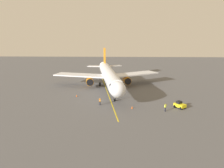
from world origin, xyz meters
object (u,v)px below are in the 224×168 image
Objects in this scene: tug_near_nose at (180,105)px; safety_cone_nose_right at (77,96)px; ground_crew_marshaller at (165,107)px; safety_cone_nose_left at (132,107)px; ground_crew_wing_walker at (100,101)px; airplane at (109,75)px.

tug_near_nose is 4.99× the size of safety_cone_nose_right.
safety_cone_nose_left is (6.78, -1.48, -0.61)m from ground_crew_marshaller.
ground_crew_wing_walker is 0.62× the size of tug_near_nose.
tug_near_nose is 10.44m from safety_cone_nose_left.
airplane is 14.66× the size of tug_near_nose.
ground_crew_wing_walker is 3.11× the size of safety_cone_nose_left.
airplane reaches higher than safety_cone_nose_right.
safety_cone_nose_right is (24.45, -7.75, -0.43)m from tug_near_nose.
tug_near_nose is (-3.62, -2.22, -0.18)m from ground_crew_marshaller.
ground_crew_wing_walker is at bearing -13.78° from ground_crew_marshaller.
airplane is at bearing -93.59° from ground_crew_wing_walker.
airplane is at bearing -71.77° from safety_cone_nose_left.
ground_crew_wing_walker is (14.00, -3.43, 0.00)m from ground_crew_marshaller.
safety_cone_nose_left is at bearing 148.86° from safety_cone_nose_right.
ground_crew_marshaller is at bearing 166.22° from ground_crew_wing_walker.
ground_crew_marshaller is 4.25m from tug_near_nose.
airplane is 73.16× the size of safety_cone_nose_right.
ground_crew_marshaller reaches higher than tug_near_nose.
ground_crew_wing_walker is 7.50m from safety_cone_nose_left.
tug_near_nose is at bearing 132.67° from airplane.
safety_cone_nose_right is at bearing -17.58° from tug_near_nose.
ground_crew_marshaller is 14.41m from ground_crew_wing_walker.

